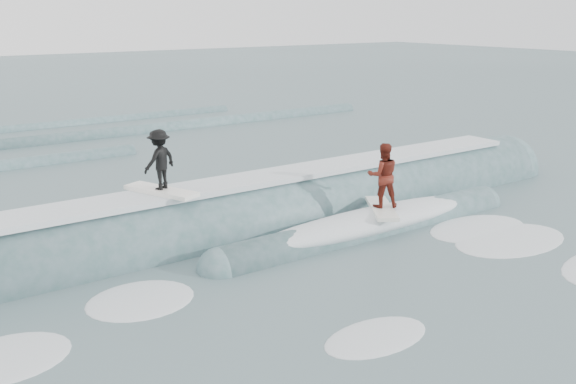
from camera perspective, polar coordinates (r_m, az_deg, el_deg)
ground at (r=15.09m, az=5.02°, el=-5.95°), size 160.00×160.00×0.00m
breaking_wave at (r=17.47m, az=-0.91°, el=-2.71°), size 22.85×4.06×2.55m
surfer_black at (r=15.61m, az=-11.34°, el=2.49°), size 1.26×2.06×1.55m
surfer_red at (r=16.82m, az=8.42°, el=1.16°), size 1.54×1.98×1.79m
whitewater at (r=14.54m, az=11.25°, el=-7.09°), size 14.95×6.53×0.10m
far_swells at (r=29.74m, az=-20.60°, el=3.96°), size 36.96×8.65×0.80m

